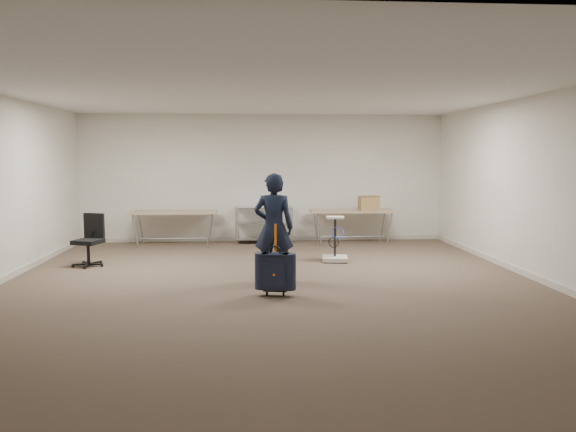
{
  "coord_description": "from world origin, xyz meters",
  "views": [
    {
      "loc": [
        -0.34,
        -7.94,
        1.86
      ],
      "look_at": [
        0.25,
        0.3,
        1.0
      ],
      "focal_mm": 35.0,
      "sensor_mm": 36.0,
      "label": 1
    }
  ],
  "objects": [
    {
      "name": "room_shell",
      "position": [
        0.0,
        1.38,
        0.05
      ],
      "size": [
        8.0,
        9.0,
        9.0
      ],
      "color": "beige",
      "rests_on": "ground"
    },
    {
      "name": "cardboard_box",
      "position": [
        2.25,
        3.91,
        0.88
      ],
      "size": [
        0.42,
        0.33,
        0.31
      ],
      "primitive_type": "cube",
      "rotation": [
        0.0,
        0.0,
        0.06
      ],
      "color": "#9D6B49",
      "rests_on": "folding_table_right"
    },
    {
      "name": "folding_table_left",
      "position": [
        -1.9,
        3.95,
        0.68
      ],
      "size": [
        1.8,
        0.75,
        0.73
      ],
      "color": "tan",
      "rests_on": "ground"
    },
    {
      "name": "office_chair",
      "position": [
        -3.07,
        1.8,
        0.27
      ],
      "size": [
        0.54,
        0.55,
        0.9
      ],
      "color": "black",
      "rests_on": "ground"
    },
    {
      "name": "suitcase",
      "position": [
        0.02,
        -0.54,
        0.33
      ],
      "size": [
        0.39,
        0.27,
        0.98
      ],
      "color": "black",
      "rests_on": "ground"
    },
    {
      "name": "ground",
      "position": [
        0.0,
        0.0,
        0.0
      ],
      "size": [
        9.0,
        9.0,
        0.0
      ],
      "primitive_type": "plane",
      "color": "#483C2C",
      "rests_on": "ground"
    },
    {
      "name": "folding_table_right",
      "position": [
        1.9,
        3.95,
        0.68
      ],
      "size": [
        1.8,
        0.75,
        0.73
      ],
      "color": "tan",
      "rests_on": "ground"
    },
    {
      "name": "wire_shelf",
      "position": [
        0.0,
        4.2,
        0.44
      ],
      "size": [
        1.22,
        0.47,
        0.8
      ],
      "color": "silver",
      "rests_on": "ground"
    },
    {
      "name": "equipment_cart",
      "position": [
        1.21,
        1.91,
        0.21
      ],
      "size": [
        0.49,
        0.49,
        0.81
      ],
      "color": "beige",
      "rests_on": "ground"
    },
    {
      "name": "person",
      "position": [
        0.04,
        0.39,
        0.82
      ],
      "size": [
        0.64,
        0.47,
        1.63
      ],
      "primitive_type": "imported",
      "rotation": [
        0.0,
        0.0,
        3.0
      ],
      "color": "black",
      "rests_on": "ground"
    }
  ]
}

